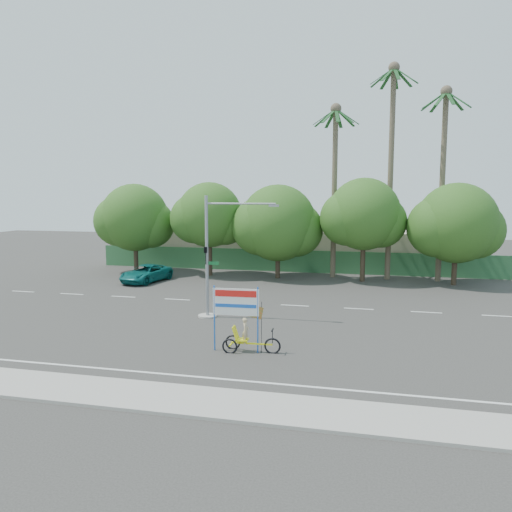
# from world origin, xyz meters

# --- Properties ---
(ground) EXTENTS (120.00, 120.00, 0.00)m
(ground) POSITION_xyz_m (0.00, 0.00, 0.00)
(ground) COLOR #33302D
(ground) RESTS_ON ground
(sidewalk_near) EXTENTS (50.00, 2.40, 0.12)m
(sidewalk_near) POSITION_xyz_m (0.00, -7.50, 0.06)
(sidewalk_near) COLOR gray
(sidewalk_near) RESTS_ON ground
(fence) EXTENTS (38.00, 0.08, 2.00)m
(fence) POSITION_xyz_m (0.00, 21.50, 1.00)
(fence) COLOR #336B3D
(fence) RESTS_ON ground
(building_left) EXTENTS (12.00, 8.00, 4.00)m
(building_left) POSITION_xyz_m (-10.00, 26.00, 2.00)
(building_left) COLOR #B8A892
(building_left) RESTS_ON ground
(building_right) EXTENTS (14.00, 8.00, 3.60)m
(building_right) POSITION_xyz_m (8.00, 26.00, 1.80)
(building_right) COLOR #B8A892
(building_right) RESTS_ON ground
(tree_far_left) EXTENTS (7.14, 6.00, 7.96)m
(tree_far_left) POSITION_xyz_m (-14.05, 18.00, 4.76)
(tree_far_left) COLOR #473828
(tree_far_left) RESTS_ON ground
(tree_left) EXTENTS (6.66, 5.60, 8.07)m
(tree_left) POSITION_xyz_m (-7.05, 18.00, 5.06)
(tree_left) COLOR #473828
(tree_left) RESTS_ON ground
(tree_center) EXTENTS (7.62, 6.40, 7.85)m
(tree_center) POSITION_xyz_m (-1.05, 18.00, 4.47)
(tree_center) COLOR #473828
(tree_center) RESTS_ON ground
(tree_right) EXTENTS (6.90, 5.80, 8.36)m
(tree_right) POSITION_xyz_m (5.95, 18.00, 5.24)
(tree_right) COLOR #473828
(tree_right) RESTS_ON ground
(tree_far_right) EXTENTS (7.38, 6.20, 7.94)m
(tree_far_right) POSITION_xyz_m (12.95, 18.00, 4.64)
(tree_far_right) COLOR #473828
(tree_far_right) RESTS_ON ground
(palm_tall) EXTENTS (3.73, 3.79, 17.45)m
(palm_tall) POSITION_xyz_m (8.00, 19.50, 10.46)
(palm_tall) COLOR #70604C
(palm_tall) RESTS_ON ground
(palm_mid) EXTENTS (3.73, 3.79, 15.45)m
(palm_mid) POSITION_xyz_m (12.00, 19.50, 9.40)
(palm_mid) COLOR #70604C
(palm_mid) RESTS_ON ground
(palm_short) EXTENTS (3.73, 3.79, 14.45)m
(palm_short) POSITION_xyz_m (3.50, 19.50, 8.86)
(palm_short) COLOR #70604C
(palm_short) RESTS_ON ground
(traffic_signal) EXTENTS (4.72, 1.10, 7.00)m
(traffic_signal) POSITION_xyz_m (-2.20, 3.98, 2.92)
(traffic_signal) COLOR gray
(traffic_signal) RESTS_ON ground
(trike_billboard) EXTENTS (3.10, 0.74, 3.05)m
(trike_billboard) POSITION_xyz_m (1.10, -1.76, 1.23)
(trike_billboard) COLOR black
(trike_billboard) RESTS_ON ground
(pickup_truck) EXTENTS (3.17, 5.29, 1.38)m
(pickup_truck) POSITION_xyz_m (-11.00, 13.74, 0.69)
(pickup_truck) COLOR #0D615E
(pickup_truck) RESTS_ON ground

